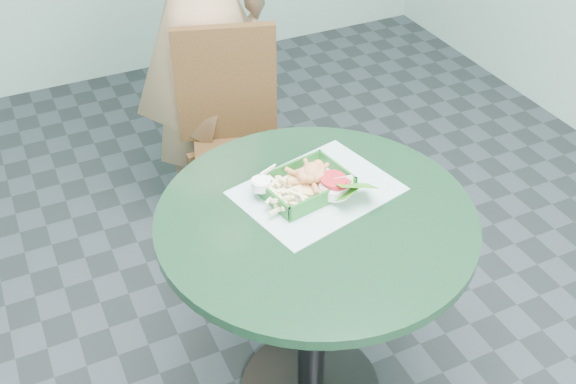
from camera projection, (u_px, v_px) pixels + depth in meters
name	position (u px, v px, depth m)	size (l,w,h in m)	color
cafe_table	(314.00, 265.00, 1.92)	(0.87, 0.87, 0.75)	#262628
dining_chair	(237.00, 134.00, 2.55)	(0.38, 0.38, 0.93)	black
placemat	(317.00, 196.00, 1.90)	(0.42, 0.32, 0.00)	#98BFBE
food_basket	(305.00, 193.00, 1.89)	(0.23, 0.17, 0.05)	#1A5F20
crab_sandwich	(312.00, 182.00, 1.87)	(0.13, 0.13, 0.08)	tan
fries_pile	(281.00, 194.00, 1.85)	(0.11, 0.12, 0.04)	beige
sauce_ramekin	(260.00, 185.00, 1.86)	(0.05, 0.05, 0.03)	white
garnish_cup	(337.00, 195.00, 1.84)	(0.13, 0.13, 0.05)	silver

